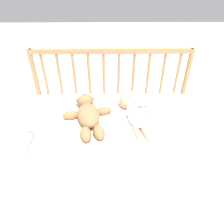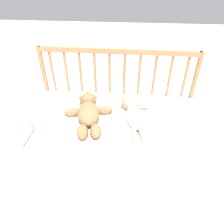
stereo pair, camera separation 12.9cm
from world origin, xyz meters
name	(u,v)px [view 2 (the right image)]	position (x,y,z in m)	size (l,w,h in m)	color
ground_plane	(112,171)	(0.00, 0.00, 0.00)	(12.00, 12.00, 0.00)	silver
crib_mattress	(112,148)	(0.00, 0.00, 0.27)	(1.20, 0.65, 0.54)	silver
crib_rail	(117,82)	(0.00, 0.35, 0.64)	(1.20, 0.04, 0.90)	#997047
blanket	(113,121)	(0.01, -0.03, 0.54)	(0.84, 0.55, 0.01)	silver
teddy_bear	(88,112)	(-0.16, -0.01, 0.59)	(0.33, 0.45, 0.11)	olive
baby	(133,111)	(0.13, 0.03, 0.59)	(0.30, 0.44, 0.13)	white
baby_bottle	(25,134)	(-0.49, -0.24, 0.57)	(0.06, 0.18, 0.06)	white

